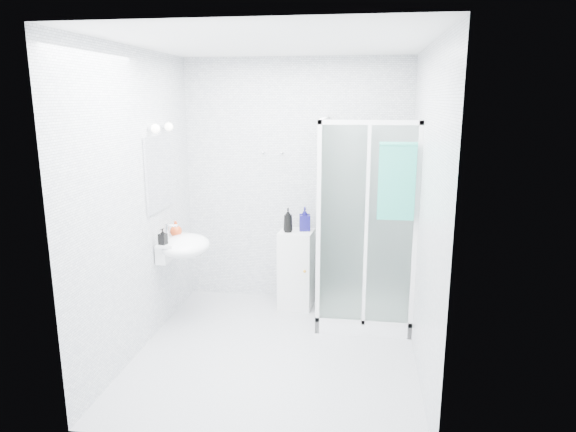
% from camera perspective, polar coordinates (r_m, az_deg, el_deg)
% --- Properties ---
extents(room, '(2.40, 2.60, 2.60)m').
position_cam_1_polar(room, '(4.24, -1.35, 0.95)').
color(room, silver).
rests_on(room, ground).
extents(shower_enclosure, '(0.90, 0.95, 2.00)m').
position_cam_1_polar(shower_enclosure, '(5.16, 7.55, -6.82)').
color(shower_enclosure, white).
rests_on(shower_enclosure, ground).
extents(wall_basin, '(0.46, 0.56, 0.35)m').
position_cam_1_polar(wall_basin, '(5.04, -11.59, -3.29)').
color(wall_basin, white).
rests_on(wall_basin, ground).
extents(mirror, '(0.02, 0.60, 0.70)m').
position_cam_1_polar(mirror, '(4.96, -14.13, 4.66)').
color(mirror, white).
rests_on(mirror, room).
extents(vanity_lights, '(0.10, 0.40, 0.08)m').
position_cam_1_polar(vanity_lights, '(4.90, -13.86, 9.52)').
color(vanity_lights, silver).
rests_on(vanity_lights, room).
extents(wall_hooks, '(0.23, 0.06, 0.03)m').
position_cam_1_polar(wall_hooks, '(5.46, -1.75, 7.03)').
color(wall_hooks, silver).
rests_on(wall_hooks, room).
extents(storage_cabinet, '(0.37, 0.38, 0.83)m').
position_cam_1_polar(storage_cabinet, '(5.46, 0.92, -5.92)').
color(storage_cabinet, white).
rests_on(storage_cabinet, ground).
extents(hand_towel, '(0.32, 0.05, 0.68)m').
position_cam_1_polar(hand_towel, '(4.52, 12.00, 3.97)').
color(hand_towel, teal).
rests_on(hand_towel, shower_enclosure).
extents(shampoo_bottle_a, '(0.11, 0.11, 0.25)m').
position_cam_1_polar(shampoo_bottle_a, '(5.28, -0.00, -0.46)').
color(shampoo_bottle_a, black).
rests_on(shampoo_bottle_a, storage_cabinet).
extents(shampoo_bottle_b, '(0.13, 0.13, 0.25)m').
position_cam_1_polar(shampoo_bottle_b, '(5.34, 1.87, -0.31)').
color(shampoo_bottle_b, '#120E57').
rests_on(shampoo_bottle_b, storage_cabinet).
extents(soap_dispenser_orange, '(0.15, 0.15, 0.15)m').
position_cam_1_polar(soap_dispenser_orange, '(5.13, -12.36, -1.39)').
color(soap_dispenser_orange, '#BB3D16').
rests_on(soap_dispenser_orange, wall_basin).
extents(soap_dispenser_black, '(0.08, 0.08, 0.15)m').
position_cam_1_polar(soap_dispenser_black, '(4.87, -13.74, -2.23)').
color(soap_dispenser_black, black).
rests_on(soap_dispenser_black, wall_basin).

